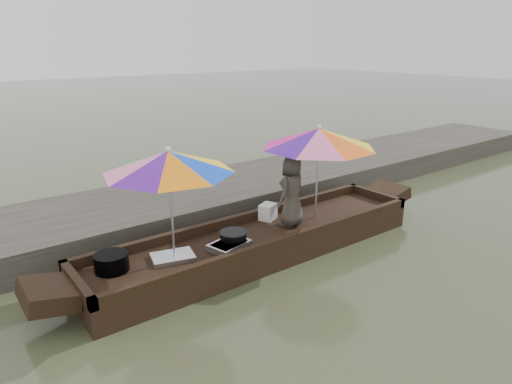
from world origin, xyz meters
TOP-DOWN VIEW (x-y plane):
  - water at (0.00, 0.00)m, footprint 80.00×80.00m
  - dock at (0.00, 2.20)m, footprint 22.00×2.20m
  - boat_hull at (0.00, 0.00)m, footprint 5.53×1.20m
  - cooking_pot at (-2.22, 0.22)m, footprint 0.43×0.43m
  - tray_crayfish at (-0.66, -0.14)m, footprint 0.63×0.51m
  - tray_scallop at (-1.45, 0.04)m, footprint 0.64×0.52m
  - charcoal_grill at (-0.53, -0.06)m, footprint 0.38×0.38m
  - supply_bag at (0.48, 0.42)m, footprint 0.35×0.32m
  - vendor at (0.63, -0.00)m, footprint 0.64×0.51m
  - umbrella_bow at (-1.45, 0.00)m, footprint 1.93×1.93m
  - umbrella_stern at (1.17, 0.00)m, footprint 2.35×2.35m

SIDE VIEW (x-z plane):
  - water at x=0.00m, z-range 0.00..0.00m
  - boat_hull at x=0.00m, z-range 0.00..0.35m
  - dock at x=0.00m, z-range 0.00..0.50m
  - tray_scallop at x=-1.45m, z-range 0.35..0.41m
  - tray_crayfish at x=-0.66m, z-range 0.35..0.44m
  - charcoal_grill at x=-0.53m, z-range 0.35..0.53m
  - cooking_pot at x=-2.22m, z-range 0.35..0.58m
  - supply_bag at x=0.48m, z-range 0.35..0.61m
  - vendor at x=0.63m, z-range 0.35..1.50m
  - umbrella_bow at x=-1.45m, z-range 0.35..1.90m
  - umbrella_stern at x=1.17m, z-range 0.35..1.90m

